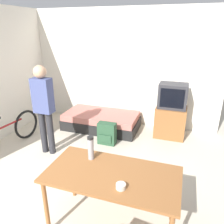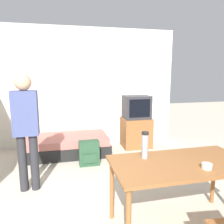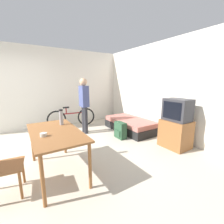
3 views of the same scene
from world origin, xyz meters
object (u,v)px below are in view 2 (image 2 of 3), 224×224
tv (136,123)px  person_standing (26,125)px  daybed (67,145)px  backpack (89,153)px  dining_table (181,170)px  thermos_flask (145,144)px  mate_bowl (207,166)px

tv → person_standing: 2.63m
daybed → backpack: (0.38, -0.67, 0.04)m
backpack → tv: bearing=33.4°
dining_table → backpack: dining_table is taller
person_standing → thermos_flask: bearing=-36.7°
backpack → thermos_flask: bearing=-76.3°
tv → mate_bowl: tv is taller
mate_bowl → dining_table: bearing=128.5°
tv → backpack: 1.47m
person_standing → backpack: (0.96, 0.67, -0.75)m
dining_table → thermos_flask: (-0.34, 0.19, 0.25)m
dining_table → backpack: size_ratio=3.20×
daybed → person_standing: size_ratio=1.04×
tv → thermos_flask: (-0.78, -2.48, 0.38)m
daybed → thermos_flask: size_ratio=5.80×
dining_table → backpack: (-0.75, 1.88, -0.45)m
person_standing → daybed: bearing=66.9°
dining_table → thermos_flask: thermos_flask is taller
tv → mate_bowl: 2.89m
dining_table → person_standing: (-1.70, 1.22, 0.30)m
daybed → backpack: bearing=-60.3°
person_standing → backpack: size_ratio=3.64×
dining_table → mate_bowl: bearing=-51.5°
tv → person_standing: size_ratio=0.71×
tv → person_standing: (-2.15, -1.45, 0.43)m
person_standing → tv: bearing=34.1°
daybed → tv: 1.62m
daybed → mate_bowl: 3.10m
person_standing → thermos_flask: person_standing is taller
tv → thermos_flask: tv is taller
mate_bowl → backpack: 2.34m
dining_table → person_standing: 2.11m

